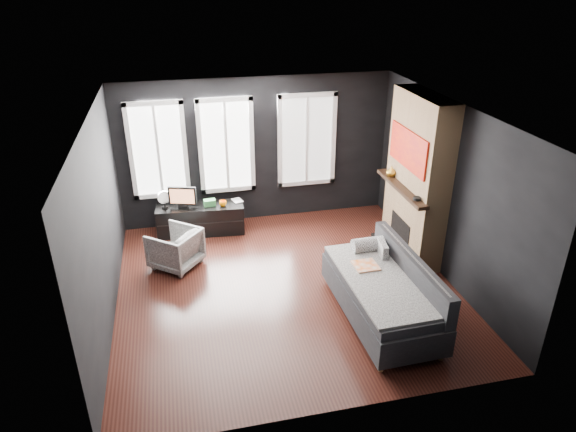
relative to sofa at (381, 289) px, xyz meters
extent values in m
plane|color=black|center=(-1.10, 1.03, -0.47)|extent=(5.00, 5.00, 0.00)
plane|color=white|center=(-1.10, 1.03, 2.23)|extent=(5.00, 5.00, 0.00)
cube|color=black|center=(-1.10, 3.53, 0.88)|extent=(5.00, 0.02, 2.70)
cube|color=black|center=(-3.60, 1.03, 0.88)|extent=(0.02, 5.00, 2.70)
cube|color=black|center=(1.40, 1.03, 0.88)|extent=(0.02, 5.00, 2.70)
cube|color=gray|center=(0.22, 0.58, 0.21)|extent=(0.13, 0.36, 0.35)
imported|color=white|center=(-2.71, 2.03, -0.11)|extent=(0.94, 0.94, 0.71)
imported|color=orange|center=(-1.81, 3.02, 0.13)|extent=(0.14, 0.12, 0.13)
imported|color=#BCB490|center=(-1.61, 3.16, 0.18)|extent=(0.16, 0.06, 0.22)
cube|color=#347F40|center=(-2.04, 3.10, 0.12)|extent=(0.22, 0.15, 0.11)
imported|color=gold|center=(0.95, 2.08, 0.85)|extent=(0.22, 0.23, 0.17)
cylinder|color=black|center=(0.95, 1.08, 0.78)|extent=(0.13, 0.13, 0.04)
camera|label=1|loc=(-2.53, -5.39, 3.94)|focal=32.00mm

